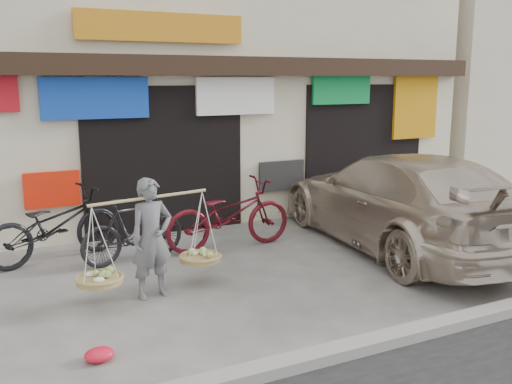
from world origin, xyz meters
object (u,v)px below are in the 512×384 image
bike_0 (55,225)px  bike_1 (133,229)px  suv (399,200)px  street_vendor (152,243)px  bike_2 (229,215)px

bike_0 → bike_1: bearing=-135.6°
bike_0 → suv: 5.65m
bike_0 → street_vendor: bearing=-173.5°
bike_2 → bike_0: bearing=76.5°
street_vendor → bike_2: (1.77, 1.55, -0.14)m
street_vendor → bike_2: 2.36m
bike_1 → suv: bearing=-117.1°
bike_1 → bike_2: 1.62m
bike_0 → bike_2: bearing=-119.6°
street_vendor → suv: suv is taller
bike_1 → bike_2: bearing=-102.2°
bike_2 → street_vendor: bearing=130.4°
bike_0 → suv: (5.35, -1.79, 0.23)m
street_vendor → suv: size_ratio=0.34×
street_vendor → bike_1: street_vendor is taller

